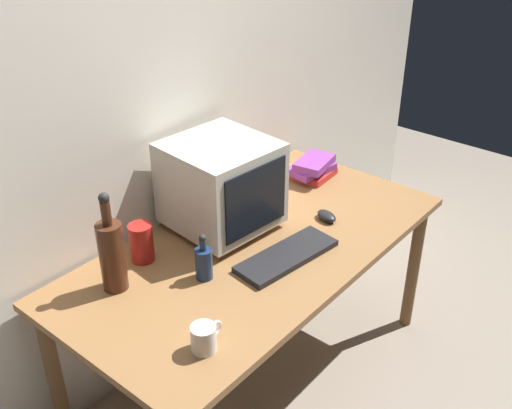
{
  "coord_description": "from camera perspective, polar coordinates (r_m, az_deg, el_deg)",
  "views": [
    {
      "loc": [
        -1.53,
        -1.27,
        2.03
      ],
      "look_at": [
        0.0,
        0.0,
        0.88
      ],
      "focal_mm": 42.72,
      "sensor_mm": 36.0,
      "label": 1
    }
  ],
  "objects": [
    {
      "name": "ground_plane",
      "position": [
        2.84,
        0.0,
        -15.66
      ],
      "size": [
        6.0,
        6.0,
        0.0
      ],
      "primitive_type": "plane",
      "color": "gray"
    },
    {
      "name": "back_wall",
      "position": [
        2.44,
        -8.63,
        11.02
      ],
      "size": [
        4.0,
        0.08,
        2.5
      ],
      "primitive_type": "cube",
      "color": "silver",
      "rests_on": "ground"
    },
    {
      "name": "desk",
      "position": [
        2.43,
        0.0,
        -5.26
      ],
      "size": [
        1.62,
        0.81,
        0.7
      ],
      "color": "olive",
      "rests_on": "ground"
    },
    {
      "name": "crt_monitor",
      "position": [
        2.4,
        -3.28,
        1.84
      ],
      "size": [
        0.41,
        0.42,
        0.37
      ],
      "color": "beige",
      "rests_on": "desk"
    },
    {
      "name": "keyboard",
      "position": [
        2.3,
        2.97,
        -4.77
      ],
      "size": [
        0.44,
        0.2,
        0.02
      ],
      "primitive_type": "cube",
      "rotation": [
        0.0,
        0.0,
        -0.13
      ],
      "color": "black",
      "rests_on": "desk"
    },
    {
      "name": "computer_mouse",
      "position": [
        2.55,
        6.62,
        -1.08
      ],
      "size": [
        0.09,
        0.11,
        0.04
      ],
      "primitive_type": "ellipsoid",
      "rotation": [
        0.0,
        0.0,
        -0.34
      ],
      "color": "black",
      "rests_on": "desk"
    },
    {
      "name": "bottle_tall",
      "position": [
        2.14,
        -13.36,
        -4.49
      ],
      "size": [
        0.09,
        0.09,
        0.38
      ],
      "color": "#472314",
      "rests_on": "desk"
    },
    {
      "name": "bottle_short",
      "position": [
        2.18,
        -4.92,
        -5.39
      ],
      "size": [
        0.06,
        0.06,
        0.18
      ],
      "color": "navy",
      "rests_on": "desk"
    },
    {
      "name": "book_stack",
      "position": [
        2.87,
        5.36,
        3.42
      ],
      "size": [
        0.23,
        0.19,
        0.1
      ],
      "color": "red",
      "rests_on": "desk"
    },
    {
      "name": "mug",
      "position": [
        1.9,
        -4.87,
        -12.33
      ],
      "size": [
        0.12,
        0.08,
        0.09
      ],
      "color": "white",
      "rests_on": "desk"
    },
    {
      "name": "metal_canister",
      "position": [
        2.3,
        -10.68,
        -3.53
      ],
      "size": [
        0.09,
        0.09,
        0.15
      ],
      "primitive_type": "cylinder",
      "color": "#A51E19",
      "rests_on": "desk"
    }
  ]
}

